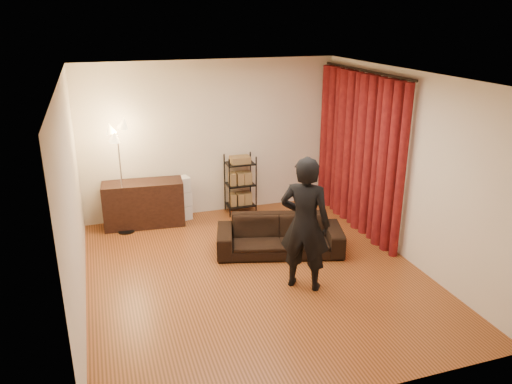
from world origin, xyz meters
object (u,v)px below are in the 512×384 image
object	(u,v)px
sofa	(280,235)
wire_shelf	(240,184)
storage_boxes	(181,198)
floor_lamp	(121,180)
person	(305,224)
media_cabinet	(144,204)

from	to	relation	value
sofa	wire_shelf	xyz separation A→B (m)	(-0.10, 1.72, 0.26)
storage_boxes	floor_lamp	distance (m)	1.14
sofa	person	xyz separation A→B (m)	(-0.05, -1.03, 0.62)
floor_lamp	media_cabinet	bearing A→B (deg)	30.96
sofa	storage_boxes	distance (m)	2.10
sofa	media_cabinet	distance (m)	2.48
storage_boxes	floor_lamp	xyz separation A→B (m)	(-0.98, -0.26, 0.52)
storage_boxes	wire_shelf	bearing A→B (deg)	-0.80
sofa	media_cabinet	bearing A→B (deg)	152.67
sofa	storage_boxes	size ratio (longest dim) A/B	2.42
media_cabinet	wire_shelf	world-z (taller)	wire_shelf
media_cabinet	wire_shelf	distance (m)	1.72
wire_shelf	floor_lamp	distance (m)	2.10
floor_lamp	sofa	bearing A→B (deg)	-34.58
sofa	media_cabinet	size ratio (longest dim) A/B	1.41
media_cabinet	floor_lamp	xyz separation A→B (m)	(-0.33, -0.20, 0.53)
floor_lamp	wire_shelf	bearing A→B (deg)	6.72
sofa	floor_lamp	bearing A→B (deg)	160.91
wire_shelf	person	bearing A→B (deg)	-66.93
storage_boxes	wire_shelf	size ratio (longest dim) A/B	0.72
person	floor_lamp	bearing A→B (deg)	-13.87
media_cabinet	storage_boxes	size ratio (longest dim) A/B	1.71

